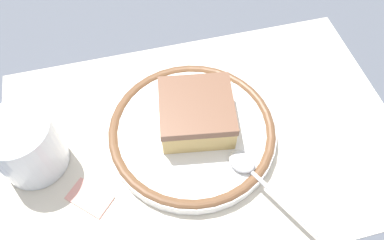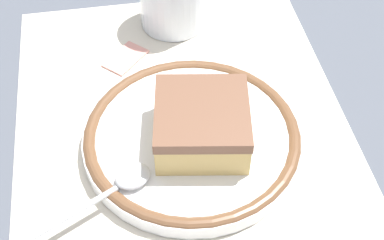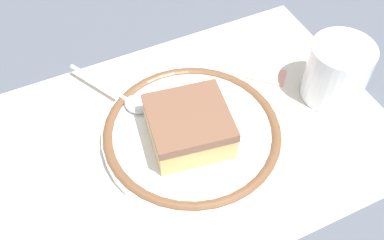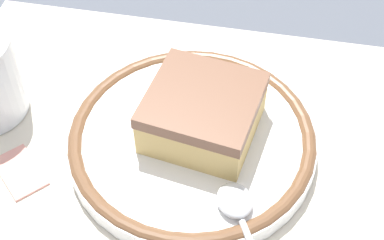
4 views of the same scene
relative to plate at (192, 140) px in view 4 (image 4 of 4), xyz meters
name	(u,v)px [view 4 (image 4 of 4)]	position (x,y,z in m)	size (l,w,h in m)	color
ground_plane	(206,155)	(0.01, -0.01, -0.01)	(2.40, 2.40, 0.00)	#4C515B
placemat	(206,154)	(0.01, -0.01, -0.01)	(0.50, 0.33, 0.00)	beige
plate	(192,140)	(0.00, 0.00, 0.00)	(0.21, 0.21, 0.02)	white
cake_slice	(203,113)	(0.01, 0.01, 0.03)	(0.10, 0.10, 0.04)	#DBB76B
spoon	(241,216)	(0.05, -0.07, 0.01)	(0.07, 0.12, 0.01)	silver
sugar_packet	(19,170)	(-0.14, -0.05, -0.01)	(0.05, 0.03, 0.01)	#E5998C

